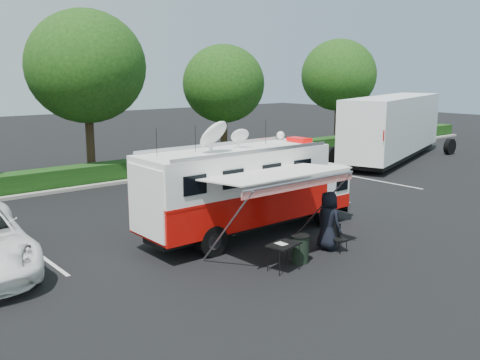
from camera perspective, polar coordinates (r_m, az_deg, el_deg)
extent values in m
plane|color=black|center=(19.06, 0.96, -5.84)|extent=(120.00, 120.00, 0.00)
cube|color=#9E998E|center=(29.97, -6.92, 0.60)|extent=(60.00, 0.35, 0.15)
cube|color=black|center=(30.65, -7.85, 1.62)|extent=(60.00, 1.20, 1.00)
cylinder|color=black|center=(29.50, -15.72, 4.65)|extent=(0.44, 0.44, 4.80)
ellipsoid|color=#14380F|center=(29.32, -16.10, 11.56)|extent=(6.14, 6.14, 5.84)
cylinder|color=black|center=(34.16, -1.73, 5.26)|extent=(0.44, 0.44, 4.00)
ellipsoid|color=#14380F|center=(33.98, -1.76, 10.23)|extent=(5.12, 5.12, 4.86)
cylinder|color=black|center=(41.78, 10.34, 6.48)|extent=(0.44, 0.44, 4.40)
ellipsoid|color=#14380F|center=(41.64, 10.50, 10.95)|extent=(5.63, 5.63, 5.35)
cube|color=silver|center=(18.53, -21.04, -7.12)|extent=(0.12, 5.50, 0.01)
cube|color=silver|center=(21.06, -5.41, -4.20)|extent=(0.12, 5.50, 0.01)
cube|color=silver|center=(24.81, 6.12, -1.81)|extent=(0.12, 5.50, 0.01)
cube|color=silver|center=(29.32, 14.35, -0.06)|extent=(0.12, 5.50, 0.01)
cube|color=black|center=(18.92, 0.97, -4.40)|extent=(7.79, 1.27, 0.27)
cylinder|color=black|center=(20.21, 9.09, -3.51)|extent=(1.00, 0.29, 1.00)
cylinder|color=black|center=(21.53, 5.11, -2.49)|extent=(1.00, 0.29, 1.00)
cylinder|color=black|center=(16.77, -2.96, -6.50)|extent=(1.00, 0.29, 1.00)
cylinder|color=black|center=(18.33, -6.70, -4.99)|extent=(1.00, 0.29, 1.00)
cube|color=silver|center=(21.72, 9.26, -2.34)|extent=(0.18, 2.26, 0.36)
cube|color=white|center=(21.04, 8.12, -0.35)|extent=(1.27, 2.26, 1.54)
cube|color=red|center=(21.16, 8.08, -1.79)|extent=(1.29, 2.28, 0.50)
cube|color=black|center=(21.42, 9.20, 0.56)|extent=(0.11, 1.96, 0.63)
cube|color=red|center=(18.35, -0.53, -2.70)|extent=(6.88, 2.26, 1.09)
cube|color=red|center=(18.22, -0.53, -1.04)|extent=(6.90, 2.28, 0.09)
cube|color=white|center=(18.09, -0.54, 1.06)|extent=(6.88, 2.26, 1.27)
cube|color=white|center=(17.98, -0.54, 3.16)|extent=(6.88, 2.26, 0.07)
cube|color=#CC0505|center=(20.03, 6.33, 4.30)|extent=(0.50, 0.86, 0.14)
sphere|color=white|center=(20.59, 4.35, 4.79)|extent=(0.31, 0.31, 0.31)
ellipsoid|color=white|center=(17.19, -2.85, 4.92)|extent=(1.09, 1.09, 0.33)
ellipsoid|color=white|center=(18.29, -0.02, 4.76)|extent=(0.63, 0.63, 0.18)
cylinder|color=black|center=(16.62, -8.90, 3.95)|extent=(0.02, 0.02, 0.91)
cylinder|color=black|center=(17.40, -4.79, 4.38)|extent=(0.02, 0.02, 0.91)
cylinder|color=black|center=(19.31, 2.76, 5.10)|extent=(0.02, 0.02, 0.91)
cube|color=silver|center=(16.29, 3.89, 0.69)|extent=(4.53, 2.17, 0.19)
cube|color=red|center=(15.58, 6.57, -0.47)|extent=(4.53, 0.04, 0.25)
cylinder|color=#B2B2B7|center=(15.55, 6.64, -0.09)|extent=(4.53, 0.07, 0.07)
cylinder|color=#B2B2B7|center=(15.27, -1.51, -5.19)|extent=(0.05, 2.36, 2.61)
cylinder|color=#B2B2B7|center=(17.94, 8.68, -2.79)|extent=(0.05, 2.36, 2.61)
imported|color=black|center=(17.76, 9.32, -7.29)|extent=(0.65, 0.97, 1.92)
cube|color=black|center=(15.53, 4.68, -6.88)|extent=(1.08, 0.88, 0.04)
cylinder|color=black|center=(15.23, 4.24, -8.81)|extent=(0.02, 0.02, 0.79)
cylinder|color=black|center=(15.57, 2.97, -8.33)|extent=(0.02, 0.02, 0.79)
cylinder|color=black|center=(15.76, 6.32, -8.15)|extent=(0.02, 0.02, 0.79)
cylinder|color=black|center=(16.09, 5.05, -7.71)|extent=(0.02, 0.02, 0.79)
cube|color=silver|center=(15.52, 4.42, -6.78)|extent=(0.25, 0.34, 0.01)
cube|color=black|center=(17.47, 10.55, -6.22)|extent=(0.55, 0.55, 0.04)
cube|color=black|center=(17.53, 10.06, -5.35)|extent=(0.40, 0.20, 0.46)
cylinder|color=black|center=(17.31, 10.59, -7.11)|extent=(0.02, 0.02, 0.42)
cylinder|color=black|center=(17.52, 9.75, -6.86)|extent=(0.02, 0.02, 0.42)
cylinder|color=black|center=(17.56, 11.29, -6.87)|extent=(0.02, 0.02, 0.42)
cylinder|color=black|center=(17.76, 10.46, -6.63)|extent=(0.02, 0.02, 0.42)
cylinder|color=black|center=(16.35, 6.42, -7.37)|extent=(0.53, 0.53, 0.81)
cylinder|color=black|center=(16.22, 6.45, -5.95)|extent=(0.57, 0.57, 0.04)
cube|color=white|center=(36.40, 16.08, 5.76)|extent=(13.61, 7.06, 3.58)
cube|color=#B20C0C|center=(35.63, 17.96, 5.54)|extent=(12.07, 4.23, 0.56)
cube|color=black|center=(36.63, 15.91, 2.71)|extent=(12.44, 6.37, 0.34)
cylinder|color=black|center=(32.30, 13.19, 2.03)|extent=(1.12, 0.34, 1.12)
cylinder|color=black|center=(33.82, 9.87, 2.58)|extent=(1.12, 0.34, 1.12)
cylinder|color=black|center=(33.37, 14.59, 2.26)|extent=(1.12, 0.34, 1.12)
cylinder|color=black|center=(34.85, 11.32, 2.78)|extent=(1.12, 0.34, 1.12)
cylinder|color=black|center=(40.23, 21.47, 3.34)|extent=(1.12, 0.34, 1.12)
cylinder|color=black|center=(41.46, 18.50, 3.76)|extent=(1.12, 0.34, 1.12)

